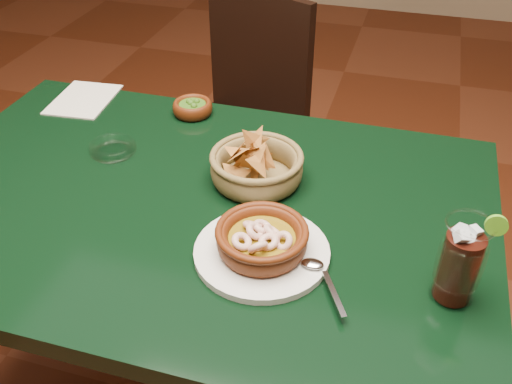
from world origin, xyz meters
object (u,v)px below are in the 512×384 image
(shrimp_plate, at_px, (262,242))
(cola_drink, at_px, (460,262))
(dining_table, at_px, (196,235))
(dining_chair, at_px, (234,126))
(chip_basket, at_px, (256,167))

(shrimp_plate, bearing_deg, cola_drink, -1.38)
(dining_table, bearing_deg, dining_chair, 101.72)
(cola_drink, bearing_deg, dining_chair, 128.10)
(dining_table, relative_size, shrimp_plate, 4.10)
(shrimp_plate, xyz_separation_m, cola_drink, (0.33, -0.01, 0.05))
(dining_table, distance_m, dining_chair, 0.73)
(dining_chair, xyz_separation_m, shrimp_plate, (0.33, -0.82, 0.27))
(shrimp_plate, bearing_deg, dining_chair, 111.62)
(dining_table, height_order, dining_chair, dining_chair)
(dining_table, xyz_separation_m, dining_chair, (-0.15, 0.70, -0.14))
(dining_chair, xyz_separation_m, chip_basket, (0.25, -0.61, 0.28))
(dining_chair, relative_size, shrimp_plate, 3.15)
(dining_chair, bearing_deg, cola_drink, -51.90)
(dining_table, relative_size, dining_chair, 1.30)
(dining_table, xyz_separation_m, shrimp_plate, (0.18, -0.12, 0.13))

